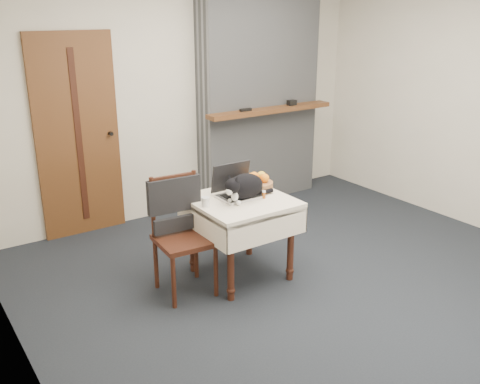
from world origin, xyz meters
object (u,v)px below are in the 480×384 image
Objects in this scene: pill_bottle at (264,194)px; fruit_basket at (257,183)px; cat at (245,187)px; cream_jar at (205,202)px; side_table at (241,212)px; laptop at (236,188)px; door at (78,137)px; chair at (179,218)px.

pill_bottle is 0.22m from fruit_basket.
cat is 6.89× the size of cream_jar.
side_table is at bearing 128.65° from cat.
laptop reaches higher than cat.
pill_bottle is (0.17, -0.09, 0.15)m from side_table.
door is at bearing 116.65° from laptop.
side_table is 0.36m from cream_jar.
cream_jar is 0.25m from chair.
door is at bearing 105.02° from cream_jar.
fruit_basket is 0.28× the size of chair.
fruit_basket is at bearing 4.29° from chair.
cream_jar is at bearing 176.52° from side_table.
chair is (-0.77, -0.00, -0.15)m from fruit_basket.
side_table is 10.27× the size of cream_jar.
cream_jar is (-0.33, 0.02, 0.15)m from side_table.
chair reaches higher than fruit_basket.
cream_jar is at bearing -20.73° from chair.
door reaches higher than side_table.
door is 26.34× the size of cream_jar.
fruit_basket is at bearing 4.43° from laptop.
pill_bottle is 0.07× the size of chair.
side_table is 2.15× the size of laptop.
fruit_basket is at bearing 67.89° from pill_bottle.
cat is 0.26m from fruit_basket.
chair reaches higher than pill_bottle.
laptop is 0.38× the size of chair.
fruit_basket is (0.22, 0.13, -0.05)m from cat.
laptop is at bearing 78.00° from side_table.
pill_bottle is (0.50, -0.11, -0.00)m from cream_jar.
chair is (-0.69, 0.20, -0.12)m from pill_bottle.
cream_jar is at bearing 153.23° from cat.
side_table is at bearing -101.81° from laptop.
cat is 7.94× the size of pill_bottle.
cream_jar is 1.15× the size of pill_bottle.
cat is 0.17m from pill_bottle.
door reaches higher than chair.
side_table is 0.20m from laptop.
chair reaches higher than cream_jar.
pill_bottle is (0.14, -0.07, -0.07)m from cat.
cream_jar is (-0.35, -0.07, -0.03)m from laptop.
fruit_basket is (0.58, 0.09, 0.02)m from cream_jar.
pill_bottle reaches higher than side_table.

